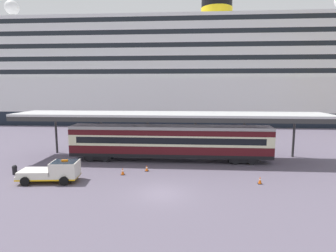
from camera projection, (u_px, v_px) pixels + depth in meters
name	position (u px, v px, depth m)	size (l,w,h in m)	color
ground_plane	(162.00, 193.00, 21.96)	(400.00, 400.00, 0.00)	#5C5365
cruise_ship	(171.00, 77.00, 71.51)	(149.28, 27.30, 33.21)	black
platform_canopy	(170.00, 115.00, 31.55)	(35.89, 5.57, 5.52)	silver
train_carriage	(170.00, 141.00, 31.52)	(22.87, 2.81, 4.11)	black
service_truck	(55.00, 171.00, 24.58)	(5.38, 2.67, 2.02)	silver
traffic_cone_near	(123.00, 171.00, 26.62)	(0.36, 0.36, 0.71)	black
traffic_cone_mid	(147.00, 168.00, 27.80)	(0.36, 0.36, 0.63)	black
traffic_cone_far	(260.00, 180.00, 24.10)	(0.36, 0.36, 0.69)	black
quay_bollard	(15.00, 169.00, 26.70)	(0.48, 0.48, 0.96)	black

